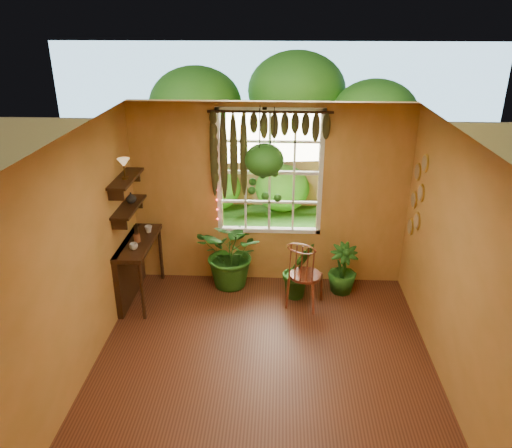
{
  "coord_description": "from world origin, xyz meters",
  "views": [
    {
      "loc": [
        0.15,
        -4.56,
        3.84
      ],
      "look_at": [
        -0.14,
        1.15,
        1.38
      ],
      "focal_mm": 35.0,
      "sensor_mm": 36.0,
      "label": 1
    }
  ],
  "objects_px": {
    "potted_plant_left": "(233,253)",
    "hanging_basket": "(264,164)",
    "counter_ledge": "(133,263)",
    "potted_plant_mid": "(299,270)",
    "windsor_chair": "(304,284)"
  },
  "relations": [
    {
      "from": "potted_plant_left",
      "to": "hanging_basket",
      "type": "distance_m",
      "value": 1.47
    },
    {
      "from": "counter_ledge",
      "to": "potted_plant_left",
      "type": "bearing_deg",
      "value": 15.66
    },
    {
      "from": "hanging_basket",
      "to": "potted_plant_left",
      "type": "bearing_deg",
      "value": 166.29
    },
    {
      "from": "counter_ledge",
      "to": "potted_plant_mid",
      "type": "xyz_separation_m",
      "value": [
        2.35,
        0.13,
        -0.12
      ]
    },
    {
      "from": "windsor_chair",
      "to": "hanging_basket",
      "type": "relative_size",
      "value": 0.92
    },
    {
      "from": "counter_ledge",
      "to": "potted_plant_mid",
      "type": "distance_m",
      "value": 2.36
    },
    {
      "from": "potted_plant_mid",
      "to": "hanging_basket",
      "type": "distance_m",
      "value": 1.61
    },
    {
      "from": "windsor_chair",
      "to": "potted_plant_left",
      "type": "xyz_separation_m",
      "value": [
        -1.04,
        0.5,
        0.2
      ]
    },
    {
      "from": "potted_plant_left",
      "to": "hanging_basket",
      "type": "bearing_deg",
      "value": -13.71
    },
    {
      "from": "counter_ledge",
      "to": "potted_plant_left",
      "type": "height_order",
      "value": "potted_plant_left"
    },
    {
      "from": "windsor_chair",
      "to": "potted_plant_left",
      "type": "bearing_deg",
      "value": 175.57
    },
    {
      "from": "windsor_chair",
      "to": "potted_plant_mid",
      "type": "relative_size",
      "value": 1.39
    },
    {
      "from": "counter_ledge",
      "to": "windsor_chair",
      "type": "relative_size",
      "value": 1.01
    },
    {
      "from": "potted_plant_left",
      "to": "potted_plant_mid",
      "type": "height_order",
      "value": "potted_plant_left"
    },
    {
      "from": "potted_plant_left",
      "to": "hanging_basket",
      "type": "relative_size",
      "value": 0.85
    }
  ]
}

